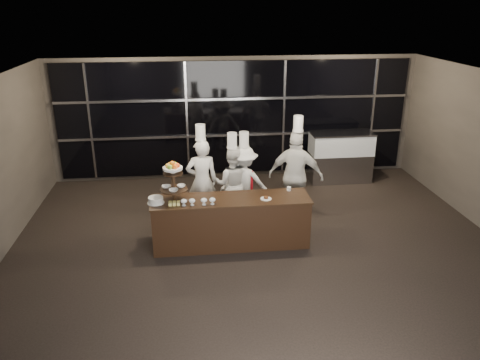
{
  "coord_description": "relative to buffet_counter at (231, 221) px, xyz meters",
  "views": [
    {
      "loc": [
        -1.2,
        -6.33,
        4.21
      ],
      "look_at": [
        -0.28,
        1.61,
        1.15
      ],
      "focal_mm": 35.0,
      "sensor_mm": 36.0,
      "label": 1
    }
  ],
  "objects": [
    {
      "name": "layer_cake",
      "position": [
        -1.32,
        -0.05,
        0.51
      ],
      "size": [
        0.3,
        0.3,
        0.11
      ],
      "color": "white",
      "rests_on": "buffet_counter"
    },
    {
      "name": "display_case",
      "position": [
        3.01,
        2.99,
        0.22
      ],
      "size": [
        1.52,
        0.66,
        1.24
      ],
      "color": "#A5A5AA",
      "rests_on": "ground"
    },
    {
      "name": "chef_c",
      "position": [
        0.38,
        1.18,
        0.31
      ],
      "size": [
        1.04,
        0.68,
        1.82
      ],
      "color": "white",
      "rests_on": "ground"
    },
    {
      "name": "chef_d",
      "position": [
        1.4,
        0.95,
        0.48
      ],
      "size": [
        1.18,
        0.81,
        2.17
      ],
      "color": "white",
      "rests_on": "ground"
    },
    {
      "name": "chef_a",
      "position": [
        -0.47,
        1.07,
        0.42
      ],
      "size": [
        0.65,
        0.46,
        2.02
      ],
      "color": "white",
      "rests_on": "ground"
    },
    {
      "name": "window_wall",
      "position": [
        0.48,
        3.62,
        1.04
      ],
      "size": [
        8.6,
        0.1,
        2.8
      ],
      "color": "black",
      "rests_on": "ground"
    },
    {
      "name": "chef_cup",
      "position": [
        1.11,
        0.25,
        0.49
      ],
      "size": [
        0.08,
        0.08,
        0.07
      ],
      "primitive_type": "cylinder",
      "color": "white",
      "rests_on": "buffet_counter"
    },
    {
      "name": "room",
      "position": [
        0.48,
        -1.31,
        1.03
      ],
      "size": [
        10.0,
        10.0,
        10.0
      ],
      "color": "black",
      "rests_on": "ground"
    },
    {
      "name": "small_plate",
      "position": [
        0.62,
        -0.1,
        0.47
      ],
      "size": [
        0.2,
        0.2,
        0.05
      ],
      "color": "white",
      "rests_on": "buffet_counter"
    },
    {
      "name": "compotes",
      "position": [
        -0.59,
        -0.22,
        0.54
      ],
      "size": [
        0.6,
        0.11,
        0.12
      ],
      "color": "silver",
      "rests_on": "buffet_counter"
    },
    {
      "name": "buffet_counter",
      "position": [
        0.0,
        0.0,
        0.0
      ],
      "size": [
        2.84,
        0.74,
        0.92
      ],
      "color": "black",
      "rests_on": "ground"
    },
    {
      "name": "chef_b",
      "position": [
        0.14,
        1.12,
        0.31
      ],
      "size": [
        0.84,
        0.71,
        1.82
      ],
      "color": "white",
      "rests_on": "ground"
    },
    {
      "name": "pastry_squares",
      "position": [
        -1.0,
        -0.17,
        0.48
      ],
      "size": [
        0.2,
        0.13,
        0.05
      ],
      "color": "#F2E676",
      "rests_on": "buffet_counter"
    },
    {
      "name": "display_stand",
      "position": [
        -1.0,
        -0.0,
        0.87
      ],
      "size": [
        0.48,
        0.48,
        0.74
      ],
      "color": "black",
      "rests_on": "buffet_counter"
    }
  ]
}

